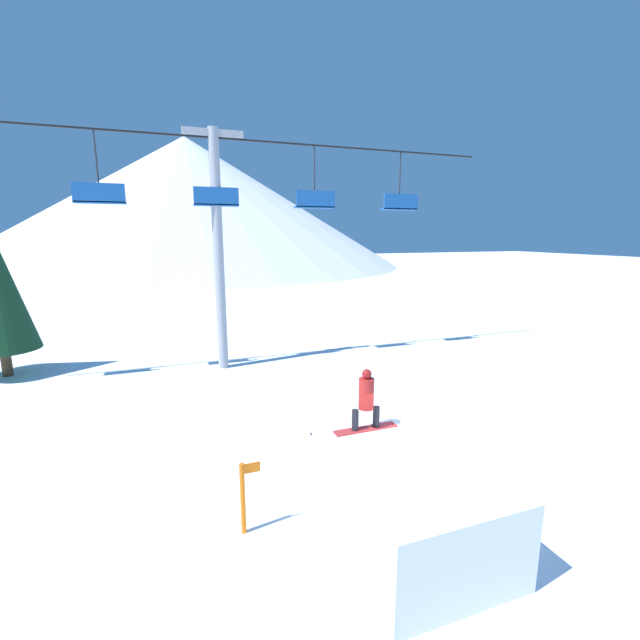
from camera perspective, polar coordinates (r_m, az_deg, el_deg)
name	(u,v)px	position (r m, az deg, el deg)	size (l,w,h in m)	color
ground_plane	(434,511)	(10.28, 14.91, -23.39)	(220.00, 220.00, 0.00)	white
mountain_ridge	(188,203)	(84.48, -17.25, 14.72)	(76.36, 76.36, 22.88)	silver
snow_ramp	(408,501)	(8.99, 11.60, -22.61)	(2.65, 3.68, 1.62)	white
snowboarder	(366,400)	(9.39, 6.18, -10.58)	(1.45, 0.33, 1.37)	#B22D2D
chairlift	(217,226)	(18.64, -13.53, 12.04)	(25.25, 0.44, 9.98)	#9E9EA3
trail_marker	(244,496)	(9.12, -10.16, -22.09)	(0.41, 0.10, 1.49)	orange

